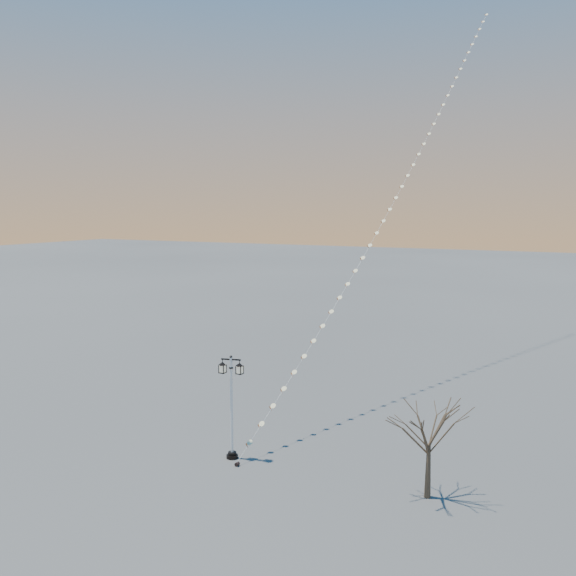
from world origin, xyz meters
The scene contains 4 objects.
ground centered at (0.00, 0.00, 0.00)m, with size 300.00×300.00×0.00m, color #4E4F4F.
street_lamp centered at (-0.54, 0.88, 2.70)m, with size 1.21×0.62×4.88m.
bare_tree centered at (8.48, 1.09, 2.84)m, with size 2.46×2.46×4.08m.
kite_train centered at (2.39, 18.03, 14.33)m, with size 5.13×36.20×28.90m.
Camera 1 is at (13.48, -21.64, 11.50)m, focal length 37.24 mm.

